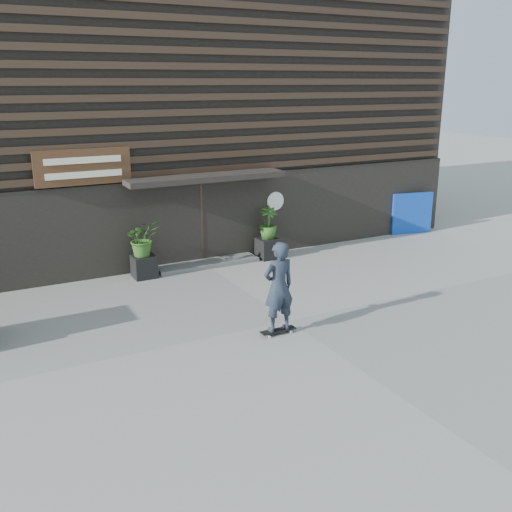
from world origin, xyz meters
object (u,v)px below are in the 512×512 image
planter_pot_left (144,266)px  skateboarder (279,287)px  planter_pot_right (268,248)px  blue_tarp (412,213)px

planter_pot_left → skateboarder: 5.13m
planter_pot_right → skateboarder: size_ratio=0.30×
planter_pot_left → blue_tarp: bearing=1.8°
planter_pot_right → blue_tarp: 5.84m
skateboarder → blue_tarp: bearing=32.1°
planter_pot_left → planter_pot_right: bearing=0.0°
planter_pot_left → blue_tarp: 9.63m
planter_pot_left → planter_pot_right: same height
blue_tarp → planter_pot_left: bearing=-167.4°
planter_pot_left → skateboarder: (1.35, -4.89, 0.74)m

